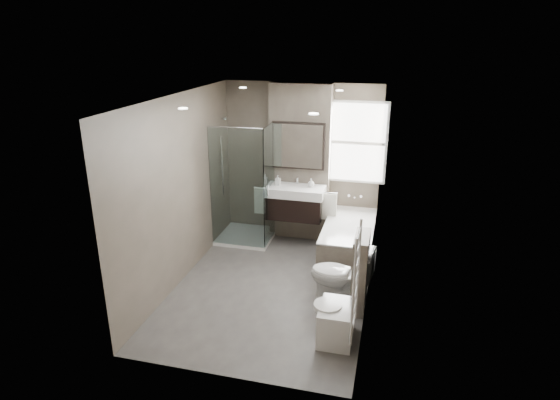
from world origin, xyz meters
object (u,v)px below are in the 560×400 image
(vanity, at_px, (295,202))
(bathtub, at_px, (349,240))
(toilet, at_px, (341,276))
(bidet, at_px, (336,322))

(vanity, height_order, bathtub, vanity)
(vanity, height_order, toilet, vanity)
(vanity, height_order, bidet, vanity)
(vanity, relative_size, bathtub, 0.59)
(toilet, bearing_deg, bathtub, -171.49)
(bathtub, xyz_separation_m, toilet, (0.05, -1.33, 0.09))
(vanity, bearing_deg, bidet, -67.27)
(bidet, bearing_deg, bathtub, 92.43)
(bathtub, relative_size, toilet, 1.98)
(vanity, distance_m, bathtub, 1.07)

